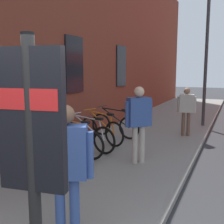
{
  "coord_description": "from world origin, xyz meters",
  "views": [
    {
      "loc": [
        -1.38,
        -0.84,
        2.25
      ],
      "look_at": [
        4.21,
        1.7,
        1.31
      ],
      "focal_mm": 44.25,
      "sensor_mm": 36.0,
      "label": 1
    }
  ],
  "objects_px": {
    "bicycle_nearest_sign": "(115,125)",
    "transit_info_sign": "(32,140)",
    "bicycle_by_door": "(89,136)",
    "street_lamp": "(207,37)",
    "bicycle_end_of_row": "(73,142)",
    "bicycle_mid_rack": "(101,130)",
    "pedestrian_near_bus": "(66,161)",
    "pedestrian_by_facade": "(139,117)",
    "pedestrian_crossing_street": "(186,107)",
    "bicycle_far_end": "(32,161)",
    "bicycle_under_window": "(56,151)"
  },
  "relations": [
    {
      "from": "bicycle_far_end",
      "to": "bicycle_by_door",
      "type": "bearing_deg",
      "value": -0.25
    },
    {
      "from": "bicycle_nearest_sign",
      "to": "street_lamp",
      "type": "xyz_separation_m",
      "value": [
        3.15,
        -2.34,
        2.94
      ]
    },
    {
      "from": "pedestrian_by_facade",
      "to": "bicycle_end_of_row",
      "type": "bearing_deg",
      "value": 99.3
    },
    {
      "from": "bicycle_far_end",
      "to": "pedestrian_near_bus",
      "type": "distance_m",
      "value": 2.29
    },
    {
      "from": "bicycle_nearest_sign",
      "to": "pedestrian_crossing_street",
      "type": "xyz_separation_m",
      "value": [
        1.13,
        -2.02,
        0.57
      ]
    },
    {
      "from": "transit_info_sign",
      "to": "street_lamp",
      "type": "relative_size",
      "value": 0.42
    },
    {
      "from": "bicycle_by_door",
      "to": "street_lamp",
      "type": "bearing_deg",
      "value": -26.18
    },
    {
      "from": "bicycle_under_window",
      "to": "pedestrian_crossing_street",
      "type": "bearing_deg",
      "value": -25.8
    },
    {
      "from": "pedestrian_near_bus",
      "to": "pedestrian_by_facade",
      "type": "xyz_separation_m",
      "value": [
        3.2,
        0.19,
        0.02
      ]
    },
    {
      "from": "bicycle_mid_rack",
      "to": "transit_info_sign",
      "type": "xyz_separation_m",
      "value": [
        -5.4,
        -2.13,
        1.21
      ]
    },
    {
      "from": "pedestrian_by_facade",
      "to": "pedestrian_crossing_street",
      "type": "distance_m",
      "value": 3.21
    },
    {
      "from": "bicycle_under_window",
      "to": "transit_info_sign",
      "type": "relative_size",
      "value": 0.73
    },
    {
      "from": "bicycle_by_door",
      "to": "street_lamp",
      "type": "distance_m",
      "value": 6.12
    },
    {
      "from": "bicycle_by_door",
      "to": "pedestrian_near_bus",
      "type": "relative_size",
      "value": 1.01
    },
    {
      "from": "bicycle_under_window",
      "to": "bicycle_mid_rack",
      "type": "distance_m",
      "value": 2.24
    },
    {
      "from": "pedestrian_near_bus",
      "to": "pedestrian_by_facade",
      "type": "relative_size",
      "value": 0.98
    },
    {
      "from": "pedestrian_near_bus",
      "to": "pedestrian_crossing_street",
      "type": "relative_size",
      "value": 1.1
    },
    {
      "from": "bicycle_under_window",
      "to": "bicycle_mid_rack",
      "type": "relative_size",
      "value": 1.04
    },
    {
      "from": "bicycle_by_door",
      "to": "bicycle_mid_rack",
      "type": "xyz_separation_m",
      "value": [
        0.8,
        0.02,
        0.0
      ]
    },
    {
      "from": "street_lamp",
      "to": "bicycle_by_door",
      "type": "bearing_deg",
      "value": 153.82
    },
    {
      "from": "pedestrian_near_bus",
      "to": "street_lamp",
      "type": "bearing_deg",
      "value": -4.5
    },
    {
      "from": "bicycle_far_end",
      "to": "street_lamp",
      "type": "bearing_deg",
      "value": -18.67
    },
    {
      "from": "bicycle_far_end",
      "to": "transit_info_sign",
      "type": "height_order",
      "value": "transit_info_sign"
    },
    {
      "from": "bicycle_by_door",
      "to": "street_lamp",
      "type": "xyz_separation_m",
      "value": [
        4.81,
        -2.37,
        2.94
      ]
    },
    {
      "from": "bicycle_far_end",
      "to": "bicycle_by_door",
      "type": "height_order",
      "value": "same"
    },
    {
      "from": "bicycle_under_window",
      "to": "pedestrian_near_bus",
      "type": "distance_m",
      "value": 2.81
    },
    {
      "from": "pedestrian_crossing_street",
      "to": "bicycle_end_of_row",
      "type": "bearing_deg",
      "value": 148.15
    },
    {
      "from": "pedestrian_crossing_street",
      "to": "street_lamp",
      "type": "height_order",
      "value": "street_lamp"
    },
    {
      "from": "pedestrian_crossing_street",
      "to": "bicycle_mid_rack",
      "type": "bearing_deg",
      "value": 134.01
    },
    {
      "from": "bicycle_mid_rack",
      "to": "pedestrian_crossing_street",
      "type": "height_order",
      "value": "pedestrian_crossing_street"
    },
    {
      "from": "bicycle_nearest_sign",
      "to": "transit_info_sign",
      "type": "distance_m",
      "value": 6.71
    },
    {
      "from": "bicycle_end_of_row",
      "to": "bicycle_by_door",
      "type": "xyz_separation_m",
      "value": [
        0.63,
        -0.08,
        0.0
      ]
    },
    {
      "from": "bicycle_mid_rack",
      "to": "pedestrian_by_facade",
      "type": "bearing_deg",
      "value": -127.13
    },
    {
      "from": "bicycle_nearest_sign",
      "to": "transit_info_sign",
      "type": "height_order",
      "value": "transit_info_sign"
    },
    {
      "from": "pedestrian_by_facade",
      "to": "bicycle_by_door",
      "type": "bearing_deg",
      "value": 76.43
    },
    {
      "from": "bicycle_end_of_row",
      "to": "bicycle_nearest_sign",
      "type": "xyz_separation_m",
      "value": [
        2.29,
        -0.11,
        0.0
      ]
    },
    {
      "from": "bicycle_under_window",
      "to": "pedestrian_crossing_street",
      "type": "xyz_separation_m",
      "value": [
        4.24,
        -2.05,
        0.57
      ]
    },
    {
      "from": "bicycle_nearest_sign",
      "to": "street_lamp",
      "type": "bearing_deg",
      "value": -36.62
    },
    {
      "from": "bicycle_by_door",
      "to": "bicycle_end_of_row",
      "type": "bearing_deg",
      "value": 172.61
    },
    {
      "from": "bicycle_under_window",
      "to": "pedestrian_by_facade",
      "type": "xyz_separation_m",
      "value": [
        1.08,
        -1.52,
        0.69
      ]
    },
    {
      "from": "bicycle_under_window",
      "to": "pedestrian_by_facade",
      "type": "height_order",
      "value": "pedestrian_by_facade"
    },
    {
      "from": "bicycle_end_of_row",
      "to": "bicycle_mid_rack",
      "type": "bearing_deg",
      "value": -2.34
    },
    {
      "from": "bicycle_end_of_row",
      "to": "pedestrian_crossing_street",
      "type": "bearing_deg",
      "value": -31.85
    },
    {
      "from": "pedestrian_by_facade",
      "to": "transit_info_sign",
      "type": "bearing_deg",
      "value": -172.07
    },
    {
      "from": "bicycle_nearest_sign",
      "to": "pedestrian_near_bus",
      "type": "height_order",
      "value": "pedestrian_near_bus"
    },
    {
      "from": "bicycle_under_window",
      "to": "street_lamp",
      "type": "xyz_separation_m",
      "value": [
        6.25,
        -2.37,
        2.94
      ]
    },
    {
      "from": "bicycle_under_window",
      "to": "bicycle_end_of_row",
      "type": "height_order",
      "value": "same"
    },
    {
      "from": "bicycle_mid_rack",
      "to": "pedestrian_near_bus",
      "type": "height_order",
      "value": "pedestrian_near_bus"
    },
    {
      "from": "transit_info_sign",
      "to": "street_lamp",
      "type": "height_order",
      "value": "street_lamp"
    },
    {
      "from": "bicycle_mid_rack",
      "to": "bicycle_end_of_row",
      "type": "bearing_deg",
      "value": 177.66
    }
  ]
}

